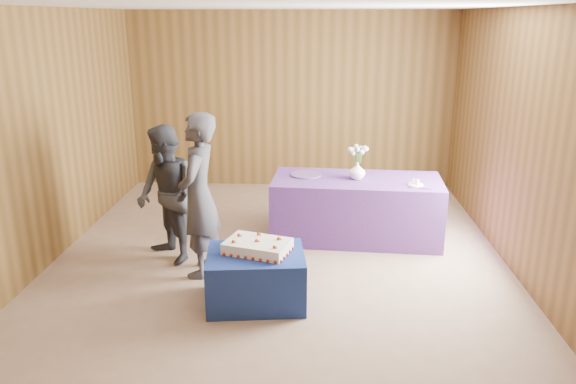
# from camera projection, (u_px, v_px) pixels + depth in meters

# --- Properties ---
(ground) EXTENTS (6.00, 6.00, 0.00)m
(ground) POSITION_uv_depth(u_px,v_px,m) (279.00, 262.00, 6.22)
(ground) COLOR gray
(ground) RESTS_ON ground
(room_shell) EXTENTS (5.04, 6.04, 2.72)m
(room_shell) POSITION_uv_depth(u_px,v_px,m) (278.00, 98.00, 5.68)
(room_shell) COLOR brown
(room_shell) RESTS_ON ground
(cake_table) EXTENTS (0.97, 0.80, 0.50)m
(cake_table) POSITION_uv_depth(u_px,v_px,m) (256.00, 278.00, 5.27)
(cake_table) COLOR navy
(cake_table) RESTS_ON ground
(serving_table) EXTENTS (2.05, 1.03, 0.75)m
(serving_table) POSITION_uv_depth(u_px,v_px,m) (356.00, 209.00, 6.79)
(serving_table) COLOR #61328A
(serving_table) RESTS_ON ground
(sheet_cake) EXTENTS (0.70, 0.57, 0.14)m
(sheet_cake) POSITION_uv_depth(u_px,v_px,m) (258.00, 246.00, 5.22)
(sheet_cake) COLOR white
(sheet_cake) RESTS_ON cake_table
(vase) EXTENTS (0.22, 0.22, 0.20)m
(vase) POSITION_uv_depth(u_px,v_px,m) (357.00, 171.00, 6.64)
(vase) COLOR white
(vase) RESTS_ON serving_table
(flower_spray) EXTENTS (0.24, 0.25, 0.19)m
(flower_spray) POSITION_uv_depth(u_px,v_px,m) (358.00, 149.00, 6.57)
(flower_spray) COLOR #285C25
(flower_spray) RESTS_ON vase
(platter) EXTENTS (0.48, 0.48, 0.02)m
(platter) POSITION_uv_depth(u_px,v_px,m) (306.00, 175.00, 6.82)
(platter) COLOR #5F458A
(platter) RESTS_ON serving_table
(plate) EXTENTS (0.24, 0.24, 0.01)m
(plate) POSITION_uv_depth(u_px,v_px,m) (416.00, 185.00, 6.43)
(plate) COLOR white
(plate) RESTS_ON serving_table
(cake_slice) EXTENTS (0.08, 0.08, 0.08)m
(cake_slice) POSITION_uv_depth(u_px,v_px,m) (416.00, 182.00, 6.42)
(cake_slice) COLOR white
(cake_slice) RESTS_ON plate
(knife) EXTENTS (0.26, 0.08, 0.00)m
(knife) POSITION_uv_depth(u_px,v_px,m) (419.00, 188.00, 6.30)
(knife) COLOR #B2B2B6
(knife) RESTS_ON serving_table
(guest_left) EXTENTS (0.45, 0.65, 1.71)m
(guest_left) POSITION_uv_depth(u_px,v_px,m) (199.00, 196.00, 5.71)
(guest_left) COLOR #383842
(guest_left) RESTS_ON ground
(guest_right) EXTENTS (0.91, 0.93, 1.51)m
(guest_right) POSITION_uv_depth(u_px,v_px,m) (167.00, 195.00, 6.04)
(guest_right) COLOR #2F3139
(guest_right) RESTS_ON ground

